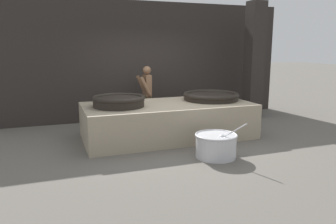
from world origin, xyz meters
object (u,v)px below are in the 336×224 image
giant_wok_near (119,101)px  cook (147,93)px  giant_wok_far (211,96)px  prep_bowl_vegetables (216,144)px

giant_wok_near → cook: size_ratio=0.73×
cook → giant_wok_near: bearing=56.9°
giant_wok_far → cook: cook is taller
giant_wok_near → giant_wok_far: 2.22m
cook → prep_bowl_vegetables: size_ratio=1.60×
giant_wok_far → cook: size_ratio=0.87×
giant_wok_near → giant_wok_far: (2.21, 0.12, -0.03)m
giant_wok_far → prep_bowl_vegetables: bearing=-114.1°
prep_bowl_vegetables → giant_wok_far: bearing=65.9°
giant_wok_near → cook: cook is taller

